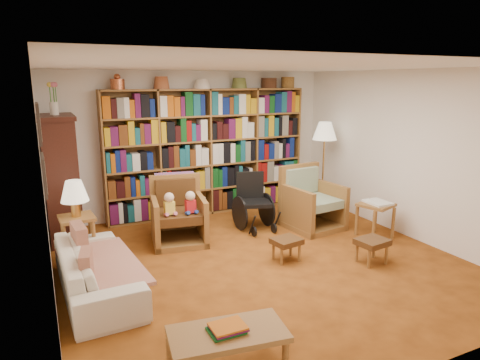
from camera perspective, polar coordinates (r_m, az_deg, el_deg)
floor at (r=5.77m, az=2.70°, el=-10.79°), size 5.00×5.00×0.00m
ceiling at (r=5.27m, az=3.00°, el=14.89°), size 5.00×5.00×0.00m
wall_back at (r=7.64m, az=-6.07°, el=4.89°), size 5.00×0.00×5.00m
wall_front at (r=3.47m, az=22.86°, el=-6.22°), size 5.00×0.00×5.00m
wall_left at (r=4.77m, az=-24.70°, el=-1.27°), size 0.00×5.00×5.00m
wall_right at (r=6.91m, az=21.48°, el=3.17°), size 0.00×5.00×5.00m
bookshelf at (r=7.57m, az=-4.19°, el=4.23°), size 3.60×0.30×2.42m
curio_cabinet at (r=6.79m, az=-22.78°, el=0.34°), size 0.50×0.95×2.40m
framed_pictures at (r=4.99m, az=-24.94°, el=3.71°), size 0.03×0.52×0.97m
sofa at (r=5.14m, az=-18.55°, el=-11.29°), size 1.88×0.80×0.54m
sofa_throw at (r=5.13m, az=-18.01°, el=-10.93°), size 0.90×1.52×0.04m
cushion_left at (r=5.39m, az=-20.55°, el=-8.25°), size 0.17×0.42×0.41m
cushion_right at (r=4.74m, az=-19.75°, el=-11.16°), size 0.17×0.36×0.35m
side_table_lamp at (r=5.98m, az=-20.84°, el=-6.00°), size 0.46×0.46×0.62m
table_lamp at (r=5.85m, az=-21.22°, el=-1.55°), size 0.35×0.35×0.47m
armchair_leather at (r=6.43m, az=-8.45°, el=-4.59°), size 0.90×0.93×0.97m
armchair_sage at (r=7.07m, az=9.22°, el=-3.13°), size 0.89×0.92×0.99m
wheelchair at (r=6.88m, az=1.83°, el=-3.12°), size 0.55×0.72×0.91m
floor_lamp at (r=7.76m, az=11.22°, el=5.96°), size 0.43×0.43×1.62m
side_table_papers at (r=6.78m, az=17.63°, el=-3.76°), size 0.57×0.57×0.56m
footstool_a at (r=5.73m, az=6.22°, el=-8.30°), size 0.41×0.36×0.31m
footstool_b at (r=5.88m, az=17.21°, el=-8.10°), size 0.43×0.38×0.33m
coffee_table at (r=3.70m, az=-1.65°, el=-20.10°), size 1.01×0.61×0.41m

